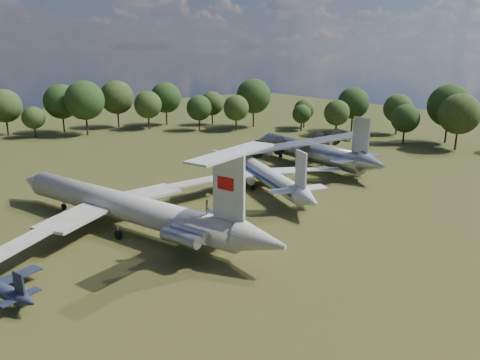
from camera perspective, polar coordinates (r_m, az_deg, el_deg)
ground at (r=69.74m, az=-8.30°, el=-5.51°), size 300.00×300.00×0.00m
il62_airliner at (r=68.84m, az=-13.87°, el=-3.71°), size 56.05×64.69×5.40m
tu104_jet at (r=86.80m, az=2.90°, el=0.42°), size 42.83×49.49×4.18m
an12_transport at (r=103.42m, az=8.60°, el=3.13°), size 38.36×42.43×5.36m
person_on_il62 at (r=57.59m, az=-4.08°, el=-3.32°), size 0.82×0.71×1.89m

